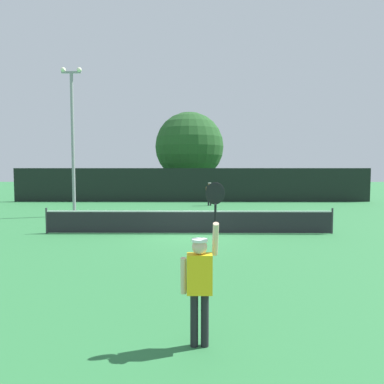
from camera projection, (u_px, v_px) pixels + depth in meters
ground_plane at (189, 233)px, 14.51m from camera, size 120.00×120.00×0.00m
tennis_net at (189, 221)px, 14.48m from camera, size 12.00×0.08×1.07m
perimeter_fence at (192, 185)px, 28.78m from camera, size 29.53×0.12×2.78m
player_serving at (200, 275)px, 5.21m from camera, size 0.68×0.39×2.48m
player_receiving at (210, 192)px, 25.61m from camera, size 0.57×0.25×1.69m
tennis_ball at (173, 219)px, 18.41m from camera, size 0.07×0.07×0.07m
light_pole at (73, 133)px, 19.67m from camera, size 1.18×0.28×8.38m
large_tree at (189, 147)px, 33.80m from camera, size 6.64×6.64×8.21m
parked_car_near at (164, 188)px, 35.23m from camera, size 2.23×4.34×1.69m
parked_car_mid at (209, 188)px, 34.96m from camera, size 2.49×4.43×1.69m
parked_car_far at (258, 187)px, 37.22m from camera, size 2.02×4.25×1.69m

